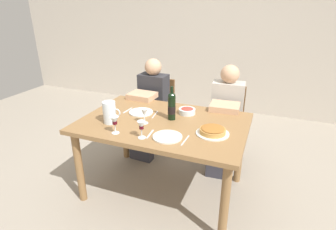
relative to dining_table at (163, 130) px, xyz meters
name	(u,v)px	position (x,y,z in m)	size (l,w,h in m)	color
ground_plane	(164,189)	(0.00, 0.00, -0.67)	(8.00, 8.00, 0.00)	gray
back_wall	(222,27)	(0.00, 2.51, 0.73)	(8.00, 0.10, 2.80)	beige
dining_table	(163,130)	(0.00, 0.00, 0.00)	(1.50, 1.00, 0.76)	olive
wine_bottle	(172,106)	(0.05, 0.07, 0.22)	(0.07, 0.07, 0.32)	black
water_pitcher	(110,114)	(-0.43, -0.20, 0.18)	(0.17, 0.12, 0.20)	silver
baked_tart	(213,131)	(0.48, -0.09, 0.12)	(0.27, 0.27, 0.06)	silver
salad_bowl	(187,111)	(0.15, 0.25, 0.12)	(0.16, 0.16, 0.06)	silver
wine_glass_left_diner	(144,113)	(-0.14, -0.10, 0.19)	(0.06, 0.06, 0.14)	silver
wine_glass_right_diner	(141,126)	(-0.04, -0.37, 0.20)	(0.07, 0.07, 0.15)	silver
wine_glass_centre	(115,121)	(-0.28, -0.37, 0.20)	(0.07, 0.07, 0.15)	silver
dinner_plate_left_setting	(167,137)	(0.15, -0.29, 0.10)	(0.24, 0.24, 0.01)	silver
dinner_plate_right_setting	(141,112)	(-0.28, 0.11, 0.10)	(0.23, 0.23, 0.01)	silver
fork_left_setting	(150,134)	(0.00, -0.29, 0.09)	(0.16, 0.01, 0.01)	silver
knife_left_setting	(185,140)	(0.30, -0.29, 0.09)	(0.18, 0.01, 0.01)	silver
knife_right_setting	(155,115)	(-0.13, 0.11, 0.09)	(0.18, 0.01, 0.01)	silver
spoon_right_setting	(128,110)	(-0.43, 0.11, 0.09)	(0.16, 0.01, 0.01)	silver
chair_left	(158,108)	(-0.45, 0.90, -0.17)	(0.42, 0.42, 0.87)	brown
diner_left	(149,105)	(-0.46, 0.67, -0.05)	(0.35, 0.52, 1.16)	#2D2D33
chair_right	(227,119)	(0.44, 0.89, -0.17)	(0.42, 0.42, 0.87)	brown
diner_right	(225,117)	(0.46, 0.66, -0.05)	(0.35, 0.52, 1.16)	#B7B2A8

